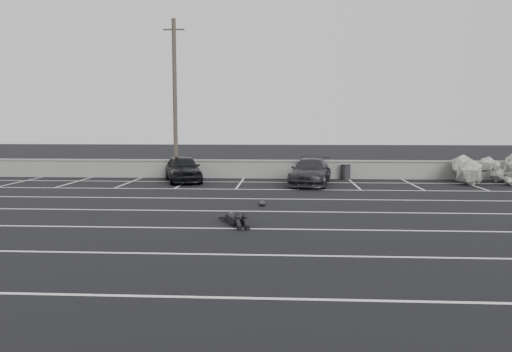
# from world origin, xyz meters

# --- Properties ---
(ground) EXTENTS (120.00, 120.00, 0.00)m
(ground) POSITION_xyz_m (0.00, 0.00, 0.00)
(ground) COLOR black
(ground) RESTS_ON ground
(seawall) EXTENTS (50.00, 0.45, 1.06)m
(seawall) POSITION_xyz_m (0.00, 14.00, 0.55)
(seawall) COLOR gray
(seawall) RESTS_ON ground
(stall_lines) EXTENTS (36.00, 20.05, 0.01)m
(stall_lines) POSITION_xyz_m (-0.08, 4.41, 0.00)
(stall_lines) COLOR silver
(stall_lines) RESTS_ON ground
(car_left) EXTENTS (2.95, 4.55, 1.44)m
(car_left) POSITION_xyz_m (-2.17, 11.97, 0.72)
(car_left) COLOR black
(car_left) RESTS_ON ground
(car_right) EXTENTS (2.61, 4.91, 1.36)m
(car_right) POSITION_xyz_m (4.69, 11.02, 0.68)
(car_right) COLOR #222127
(car_right) RESTS_ON ground
(utility_pole) EXTENTS (1.19, 0.24, 8.93)m
(utility_pole) POSITION_xyz_m (-2.82, 13.20, 4.52)
(utility_pole) COLOR #4C4238
(utility_pole) RESTS_ON ground
(trash_bin) EXTENTS (0.62, 0.62, 0.85)m
(trash_bin) POSITION_xyz_m (6.82, 13.60, 0.43)
(trash_bin) COLOR #252527
(trash_bin) RESTS_ON ground
(riprap_pile) EXTENTS (4.98, 3.48, 1.45)m
(riprap_pile) POSITION_xyz_m (14.76, 12.34, 0.58)
(riprap_pile) COLOR #A7A59D
(riprap_pile) RESTS_ON ground
(person) EXTENTS (2.40, 3.00, 0.49)m
(person) POSITION_xyz_m (1.77, 0.92, 0.24)
(person) COLOR black
(person) RESTS_ON ground
(skateboard) EXTENTS (0.23, 0.74, 0.09)m
(skateboard) POSITION_xyz_m (2.49, 4.44, 0.07)
(skateboard) COLOR black
(skateboard) RESTS_ON ground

